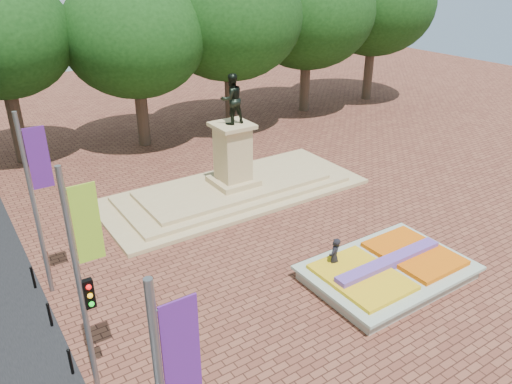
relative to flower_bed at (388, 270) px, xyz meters
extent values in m
plane|color=brown|center=(-1.03, 2.00, -0.38)|extent=(90.00, 90.00, 0.00)
cube|color=gray|center=(-0.03, 0.00, -0.15)|extent=(6.00, 4.00, 0.45)
cube|color=#ABB8A7|center=(-0.03, 0.00, 0.12)|extent=(6.30, 4.30, 0.12)
cube|color=#E35F0C|center=(1.42, 0.00, 0.25)|extent=(2.60, 3.40, 0.22)
cube|color=gold|center=(-1.48, 0.00, 0.24)|extent=(2.60, 3.40, 0.18)
cube|color=#4F3694|center=(-0.03, 0.00, 0.34)|extent=(5.20, 0.55, 0.38)
cube|color=tan|center=(-1.03, 10.00, -0.28)|extent=(14.00, 6.00, 0.20)
cube|color=tan|center=(-1.03, 10.00, -0.08)|extent=(12.00, 5.00, 0.20)
cube|color=tan|center=(-1.03, 10.00, 0.12)|extent=(10.00, 4.00, 0.20)
cube|color=tan|center=(-1.03, 10.00, 0.37)|extent=(2.20, 2.20, 0.30)
cube|color=tan|center=(-1.03, 10.00, 1.92)|extent=(1.50, 1.50, 2.80)
cube|color=tan|center=(-1.03, 10.00, 3.42)|extent=(1.90, 1.90, 0.20)
imported|color=black|center=(-1.03, 10.00, 4.77)|extent=(1.22, 0.95, 2.50)
cylinder|color=#3A281F|center=(-9.03, 20.00, 1.62)|extent=(0.80, 0.80, 4.00)
ellipsoid|color=black|center=(-9.03, 20.00, 6.32)|extent=(8.80, 8.80, 7.48)
cylinder|color=#3A281F|center=(-2.03, 20.00, 1.62)|extent=(0.80, 0.80, 4.00)
ellipsoid|color=black|center=(-2.03, 20.00, 6.32)|extent=(8.80, 8.80, 7.48)
cylinder|color=#3A281F|center=(4.97, 20.00, 1.62)|extent=(0.80, 0.80, 4.00)
ellipsoid|color=black|center=(4.97, 20.00, 6.32)|extent=(8.80, 8.80, 7.48)
cylinder|color=#3A281F|center=(11.97, 20.00, 1.62)|extent=(0.80, 0.80, 4.00)
ellipsoid|color=black|center=(11.97, 20.00, 6.32)|extent=(8.80, 8.80, 7.48)
cylinder|color=#3A281F|center=(18.97, 20.00, 1.62)|extent=(0.80, 0.80, 4.00)
ellipsoid|color=black|center=(18.97, 20.00, 6.32)|extent=(8.80, 8.80, 7.48)
cube|color=#571E80|center=(-10.78, -4.50, 4.92)|extent=(0.70, 0.04, 2.20)
cylinder|color=slate|center=(-11.23, 1.00, 3.12)|extent=(0.16, 0.16, 7.00)
cube|color=#97C627|center=(-10.78, 1.00, 4.92)|extent=(0.70, 0.04, 2.20)
cylinder|color=slate|center=(-11.23, 6.50, 3.12)|extent=(0.16, 0.16, 7.00)
cube|color=#571E80|center=(-10.78, 6.50, 4.92)|extent=(0.70, 0.04, 2.20)
cube|color=black|center=(-11.03, 1.00, 2.82)|extent=(0.28, 0.18, 0.90)
cylinder|color=black|center=(-11.73, 1.80, 0.07)|extent=(0.10, 0.10, 0.90)
sphere|color=black|center=(-11.73, 1.80, 0.54)|extent=(0.12, 0.12, 0.12)
cylinder|color=black|center=(-11.73, 4.40, 0.07)|extent=(0.10, 0.10, 0.90)
sphere|color=black|center=(-11.73, 4.40, 0.54)|extent=(0.12, 0.12, 0.12)
cylinder|color=black|center=(-11.73, 7.00, 0.07)|extent=(0.10, 0.10, 0.90)
sphere|color=black|center=(-11.73, 7.00, 0.54)|extent=(0.12, 0.12, 0.12)
imported|color=black|center=(-1.70, 1.31, 0.47)|extent=(0.73, 0.63, 1.70)
camera|label=1|loc=(-13.36, -10.73, 11.12)|focal=35.00mm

